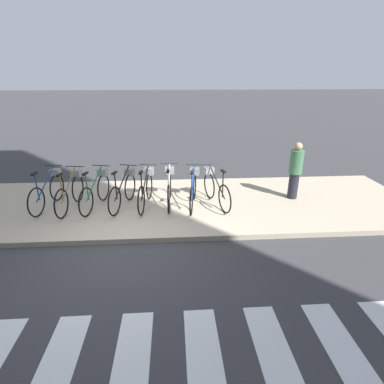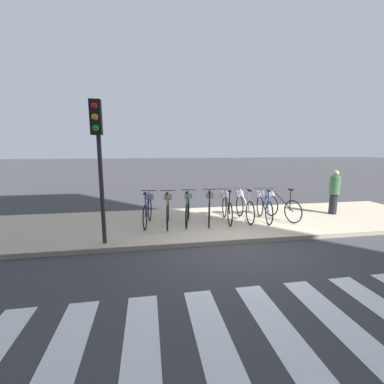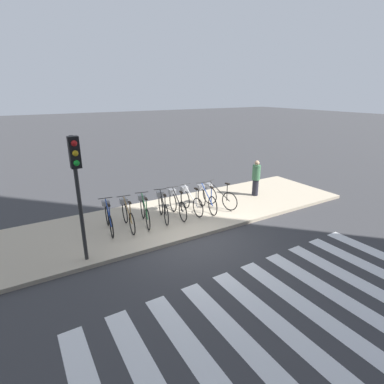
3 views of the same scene
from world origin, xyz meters
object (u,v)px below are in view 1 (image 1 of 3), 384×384
Objects in this scene: parked_bicycle_0 at (49,190)px; parked_bicycle_3 at (124,189)px; parked_bicycle_2 at (97,189)px; parked_bicycle_7 at (215,187)px; parked_bicycle_4 at (146,188)px; parked_bicycle_5 at (169,187)px; pedestrian at (295,170)px; parked_bicycle_1 at (71,191)px; parked_bicycle_6 at (193,188)px.

parked_bicycle_0 is 1.90m from parked_bicycle_3.
parked_bicycle_2 and parked_bicycle_3 have the same top height.
parked_bicycle_3 and parked_bicycle_7 have the same top height.
parked_bicycle_5 is (0.60, 0.06, 0.00)m from parked_bicycle_4.
parked_bicycle_3 is 0.97× the size of parked_bicycle_5.
pedestrian is (2.17, 0.24, 0.35)m from parked_bicycle_7.
parked_bicycle_5 is at bearing 2.51° from parked_bicycle_1.
parked_bicycle_6 is (0.61, -0.14, 0.00)m from parked_bicycle_5.
parked_bicycle_1 is 1.00× the size of parked_bicycle_4.
parked_bicycle_6 is at bearing -175.75° from parked_bicycle_7.
parked_bicycle_5 is (3.05, -0.01, 0.00)m from parked_bicycle_0.
parked_bicycle_3 is at bearing -179.51° from parked_bicycle_4.
parked_bicycle_5 is at bearing 5.51° from parked_bicycle_4.
pedestrian is at bearing 2.39° from parked_bicycle_5.
parked_bicycle_7 is at bearing -0.90° from parked_bicycle_3.
parked_bicycle_0 is 4.24m from parked_bicycle_7.
parked_bicycle_2 is at bearing 179.30° from parked_bicycle_7.
parked_bicycle_2 is 0.98× the size of parked_bicycle_5.
parked_bicycle_6 is (2.46, -0.08, 0.00)m from parked_bicycle_2.
parked_bicycle_0 is 0.61m from parked_bicycle_1.
parked_bicycle_2 is 0.99× the size of parked_bicycle_4.
pedestrian reaches higher than parked_bicycle_1.
parked_bicycle_1 is 1.01× the size of parked_bicycle_6.
pedestrian reaches higher than parked_bicycle_7.
pedestrian is at bearing 5.85° from parked_bicycle_6.
parked_bicycle_2 is at bearing -3.54° from parked_bicycle_0.
parked_bicycle_5 is (1.84, 0.06, 0.00)m from parked_bicycle_2.
parked_bicycle_4 and parked_bicycle_6 have the same top height.
parked_bicycle_3 is 0.98× the size of parked_bicycle_6.
parked_bicycle_4 is 0.60m from parked_bicycle_5.
parked_bicycle_1 is 3.07m from parked_bicycle_6.
parked_bicycle_2 is (0.62, 0.05, 0.00)m from parked_bicycle_1.
parked_bicycle_2 and parked_bicycle_6 have the same top height.
parked_bicycle_1 and parked_bicycle_2 have the same top height.
parked_bicycle_7 is (1.78, -0.04, 0.00)m from parked_bicycle_4.
parked_bicycle_4 is at bearing 0.21° from parked_bicycle_2.
parked_bicycle_6 is at bearing -3.97° from parked_bicycle_4.
pedestrian is (3.95, 0.20, 0.35)m from parked_bicycle_4.
parked_bicycle_0 is 1.00× the size of parked_bicycle_1.
parked_bicycle_4 is 1.78m from parked_bicycle_7.
parked_bicycle_0 is 6.42m from pedestrian.
parked_bicycle_6 is 0.57m from parked_bicycle_7.
parked_bicycle_7 is at bearing -1.33° from parked_bicycle_4.
parked_bicycle_7 is at bearing -0.70° from parked_bicycle_2.
parked_bicycle_0 and parked_bicycle_6 have the same top height.
parked_bicycle_1 is at bearing -175.76° from parked_bicycle_2.
pedestrian is at bearing 6.27° from parked_bicycle_7.
parked_bicycle_1 is 1.02× the size of parked_bicycle_3.
parked_bicycle_1 is 1.02× the size of parked_bicycle_2.
parked_bicycle_1 and parked_bicycle_5 have the same top height.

